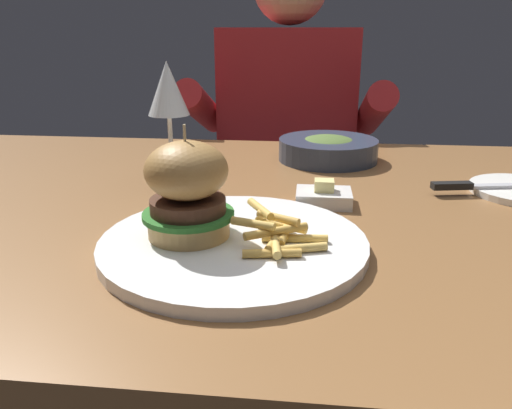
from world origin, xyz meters
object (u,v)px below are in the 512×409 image
at_px(butter_dish, 324,196).
at_px(diner_person, 286,182).
at_px(burger_sandwich, 187,190).
at_px(soup_bowl, 328,149).
at_px(table_knife, 492,186).
at_px(main_plate, 235,244).
at_px(wine_glass, 168,95).

distance_m(butter_dish, diner_person, 0.72).
height_order(burger_sandwich, diner_person, diner_person).
bearing_deg(burger_sandwich, butter_dish, 46.71).
bearing_deg(soup_bowl, table_knife, -37.62).
bearing_deg(table_knife, main_plate, -145.71).
distance_m(table_knife, soup_bowl, 0.30).
distance_m(main_plate, soup_bowl, 0.44).
bearing_deg(main_plate, diner_person, 88.95).
bearing_deg(diner_person, table_knife, -61.49).
bearing_deg(diner_person, main_plate, -91.05).
bearing_deg(wine_glass, table_knife, -1.21).
relative_size(burger_sandwich, soup_bowl, 0.68).
height_order(butter_dish, soup_bowl, soup_bowl).
height_order(main_plate, soup_bowl, soup_bowl).
bearing_deg(butter_dish, wine_glass, 160.72).
distance_m(main_plate, diner_person, 0.88).
relative_size(butter_dish, soup_bowl, 0.42).
height_order(wine_glass, table_knife, wine_glass).
bearing_deg(burger_sandwich, main_plate, -2.82).
bearing_deg(diner_person, burger_sandwich, -94.58).
bearing_deg(butter_dish, soup_bowl, 87.26).
relative_size(main_plate, table_knife, 1.33).
relative_size(main_plate, soup_bowl, 1.61).
bearing_deg(wine_glass, burger_sandwich, -70.65).
distance_m(burger_sandwich, soup_bowl, 0.46).
distance_m(table_knife, diner_person, 0.73).
xyz_separation_m(main_plate, wine_glass, (-0.14, 0.25, 0.13)).
bearing_deg(main_plate, wine_glass, 119.20).
bearing_deg(butter_dish, burger_sandwich, -133.29).
distance_m(main_plate, burger_sandwich, 0.08).
relative_size(wine_glass, soup_bowl, 1.03).
xyz_separation_m(main_plate, butter_dish, (0.10, 0.17, 0.00)).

